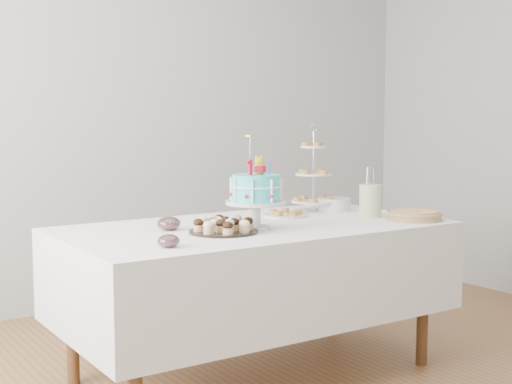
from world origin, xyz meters
TOP-DOWN VIEW (x-y plane):
  - walls at (0.00, 0.00)m, footprint 5.04×4.04m
  - table at (0.00, 0.30)m, footprint 1.92×1.02m
  - birthday_cake at (-0.07, 0.18)m, footprint 0.29×0.29m
  - cupcake_tray at (-0.25, 0.18)m, footprint 0.32×0.32m
  - pie at (0.80, -0.02)m, footprint 0.30×0.30m
  - tiered_stand at (0.58, 0.57)m, footprint 0.26×0.26m
  - plate_stack at (0.69, 0.50)m, footprint 0.19×0.19m
  - pastry_plate at (0.31, 0.46)m, footprint 0.24×0.24m
  - jam_bowl_a at (-0.64, -0.02)m, footprint 0.09×0.09m
  - jam_bowl_b at (-0.43, 0.39)m, footprint 0.11×0.11m
  - utensil_pitcher at (0.69, 0.20)m, footprint 0.13×0.12m

SIDE VIEW (x-z plane):
  - table at x=0.00m, z-range 0.16..0.93m
  - pastry_plate at x=0.31m, z-range 0.77..0.80m
  - jam_bowl_a at x=-0.64m, z-range 0.77..0.82m
  - pie at x=0.80m, z-range 0.77..0.82m
  - jam_bowl_b at x=-0.43m, z-range 0.77..0.83m
  - cupcake_tray at x=-0.25m, z-range 0.77..0.84m
  - plate_stack at x=0.69m, z-range 0.77..0.84m
  - utensil_pitcher at x=0.69m, z-range 0.73..1.00m
  - birthday_cake at x=-0.07m, z-range 0.67..1.12m
  - tiered_stand at x=0.58m, z-range 0.73..1.23m
  - walls at x=0.00m, z-range 0.00..2.70m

